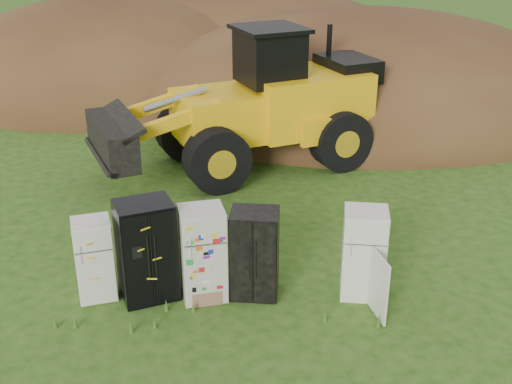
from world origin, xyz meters
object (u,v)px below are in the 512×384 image
fridge_leftmost (94,259)px  wheel_loader (237,102)px  fridge_sticker (203,253)px  fridge_dark_mid (255,253)px  fridge_black_side (146,250)px  fridge_open_door (364,253)px

fridge_leftmost → wheel_loader: wheel_loader is taller
fridge_sticker → wheel_loader: wheel_loader is taller
fridge_dark_mid → fridge_leftmost: bearing=-173.5°
fridge_sticker → wheel_loader: size_ratio=0.23×
fridge_black_side → fridge_sticker: (1.03, -0.02, -0.07)m
fridge_open_door → wheel_loader: size_ratio=0.22×
fridge_leftmost → fridge_dark_mid: 2.95m
fridge_leftmost → fridge_black_side: fridge_black_side is taller
fridge_sticker → fridge_leftmost: bearing=166.6°
fridge_leftmost → fridge_black_side: bearing=-18.1°
fridge_open_door → fridge_sticker: bearing=-171.8°
fridge_leftmost → fridge_open_door: size_ratio=0.90×
fridge_leftmost → fridge_dark_mid: bearing=-15.9°
fridge_black_side → fridge_sticker: fridge_black_side is taller
fridge_sticker → fridge_open_door: bearing=-11.7°
fridge_open_door → fridge_leftmost: bearing=-172.6°
fridge_sticker → wheel_loader: bearing=72.9°
fridge_sticker → fridge_open_door: size_ratio=1.04×
wheel_loader → fridge_leftmost: bearing=-135.1°
fridge_leftmost → fridge_open_door: bearing=-16.4°
fridge_dark_mid → wheel_loader: (-0.34, 6.36, 1.06)m
fridge_dark_mid → wheel_loader: size_ratio=0.22×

